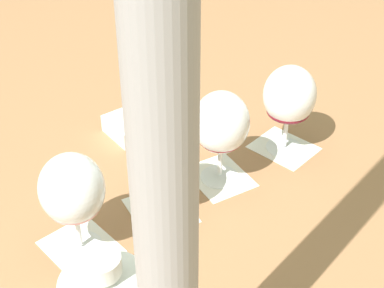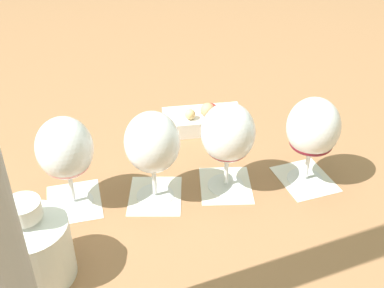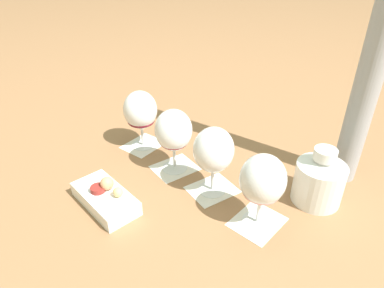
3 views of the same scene
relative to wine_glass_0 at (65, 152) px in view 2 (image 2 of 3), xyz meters
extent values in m
plane|color=#936642|center=(0.17, 0.14, -0.11)|extent=(8.00, 8.00, 0.00)
cube|color=silver|center=(0.00, 0.00, -0.11)|extent=(0.15, 0.15, 0.00)
cube|color=silver|center=(0.12, 0.09, -0.11)|extent=(0.14, 0.15, 0.00)
cube|color=silver|center=(0.22, 0.18, -0.11)|extent=(0.14, 0.15, 0.00)
cube|color=silver|center=(0.35, 0.28, -0.11)|extent=(0.15, 0.15, 0.00)
cylinder|color=white|center=(0.00, 0.00, -0.11)|extent=(0.07, 0.07, 0.01)
cylinder|color=white|center=(0.00, 0.00, -0.07)|extent=(0.01, 0.01, 0.07)
ellipsoid|color=white|center=(0.00, 0.00, 0.01)|extent=(0.10, 0.10, 0.11)
ellipsoid|color=pink|center=(0.00, 0.00, -0.02)|extent=(0.08, 0.08, 0.04)
cylinder|color=white|center=(0.12, 0.09, -0.11)|extent=(0.07, 0.07, 0.01)
cylinder|color=white|center=(0.12, 0.09, -0.07)|extent=(0.01, 0.01, 0.07)
ellipsoid|color=white|center=(0.12, 0.09, 0.01)|extent=(0.10, 0.10, 0.11)
ellipsoid|color=#D55B65|center=(0.12, 0.09, -0.02)|extent=(0.08, 0.08, 0.04)
cylinder|color=white|center=(0.22, 0.18, -0.11)|extent=(0.07, 0.07, 0.01)
cylinder|color=white|center=(0.22, 0.18, -0.07)|extent=(0.01, 0.01, 0.07)
ellipsoid|color=white|center=(0.22, 0.18, 0.01)|extent=(0.10, 0.10, 0.11)
ellipsoid|color=maroon|center=(0.22, 0.18, -0.02)|extent=(0.08, 0.08, 0.04)
cylinder|color=white|center=(0.35, 0.28, -0.11)|extent=(0.07, 0.07, 0.01)
cylinder|color=white|center=(0.35, 0.28, -0.07)|extent=(0.01, 0.01, 0.07)
ellipsoid|color=white|center=(0.35, 0.28, 0.01)|extent=(0.10, 0.10, 0.11)
ellipsoid|color=maroon|center=(0.35, 0.28, -0.03)|extent=(0.08, 0.08, 0.03)
cylinder|color=white|center=(0.07, -0.16, -0.06)|extent=(0.12, 0.12, 0.10)
cone|color=white|center=(0.07, -0.16, 0.00)|extent=(0.12, 0.12, 0.02)
cylinder|color=white|center=(0.07, -0.16, 0.02)|extent=(0.05, 0.05, 0.03)
cube|color=white|center=(0.08, 0.35, -0.10)|extent=(0.19, 0.18, 0.04)
cylinder|color=maroon|center=(0.09, 0.36, -0.07)|extent=(0.04, 0.04, 0.01)
sphere|color=#DBB775|center=(0.07, 0.31, -0.07)|extent=(0.02, 0.02, 0.02)
sphere|color=tan|center=(0.10, 0.34, -0.06)|extent=(0.03, 0.03, 0.03)
camera|label=1|loc=(0.19, -0.66, 0.56)|focal=55.00mm
camera|label=2|loc=(0.52, -0.48, 0.47)|focal=45.00mm
camera|label=3|loc=(-0.56, 0.18, 0.44)|focal=32.00mm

